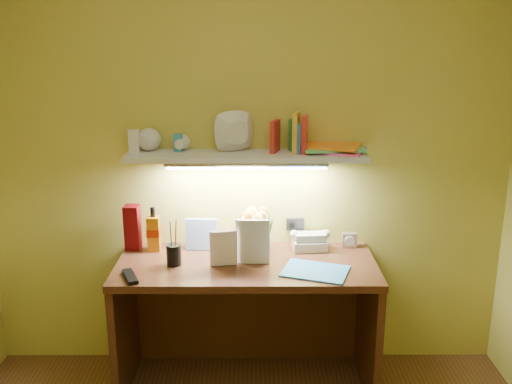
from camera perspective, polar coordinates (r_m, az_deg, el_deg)
desk at (r=3.26m, az=-0.93°, el=-13.15°), size 1.40×0.60×0.75m
flower_bouquet at (r=3.16m, az=-0.15°, el=-3.58°), size 0.20×0.20×0.31m
telephone at (r=3.27m, az=5.40°, el=-4.77°), size 0.20×0.15×0.11m
desk_clock at (r=3.34m, az=9.31°, el=-4.75°), size 0.08×0.04×0.08m
whisky_bottle at (r=3.27m, az=-10.21°, el=-3.66°), size 0.07×0.07×0.26m
whisky_box at (r=3.31m, az=-12.23°, el=-3.47°), size 0.09×0.09×0.26m
pen_cup at (r=3.06m, az=-8.25°, el=-5.55°), size 0.09×0.09×0.19m
art_card at (r=3.26m, az=-5.47°, el=-4.22°), size 0.18×0.04×0.18m
tv_remote at (r=2.97m, az=-12.49°, el=-8.25°), size 0.12×0.18×0.02m
blue_folder at (r=2.99m, az=5.95°, el=-7.88°), size 0.39×0.33×0.01m
desk_book_a at (r=3.02m, az=-4.64°, el=-5.71°), size 0.15×0.03×0.20m
desk_book_b at (r=3.04m, az=-2.04°, el=-4.96°), size 0.18×0.03×0.25m
wall_shelf at (r=3.10m, az=-0.38°, el=4.29°), size 1.32×0.37×0.25m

